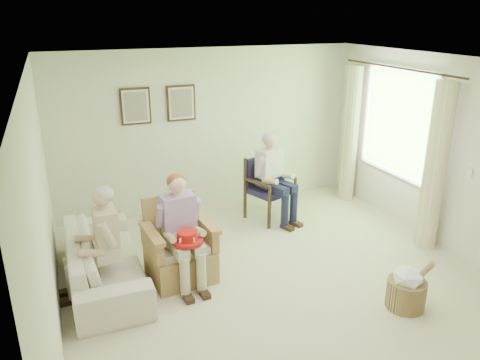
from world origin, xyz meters
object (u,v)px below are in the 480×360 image
Objects in this scene: hatbox at (407,288)px; wicker_armchair at (179,253)px; sofa at (104,258)px; red_hat at (188,238)px; person_wicker at (181,224)px; wood_armchair at (268,185)px; person_dark at (273,172)px; person_sofa at (103,237)px.

wicker_armchair is at bearing 143.81° from hatbox.
sofa is 1.12m from red_hat.
sofa is 1.05m from person_wicker.
red_hat is (-1.75, -1.58, 0.14)m from wood_armchair.
person_wicker is 0.97× the size of person_dark.
person_dark is (2.65, 0.87, 0.49)m from sofa.
wicker_armchair reaches higher than wood_armchair.
person_wicker is 3.70× the size of red_hat.
red_hat is (0.90, -0.29, -0.05)m from person_sofa.
sofa is 1.54× the size of person_dark.
sofa is 3.36× the size of hatbox.
person_dark reaches higher than wicker_armchair.
wicker_armchair is 2.18m from wood_armchair.
wicker_armchair is 0.49m from red_hat.
red_hat is (-1.75, -1.42, -0.13)m from person_dark.
person_sofa is (-2.65, -1.13, -0.07)m from person_dark.
person_wicker is at bearing 146.15° from hatbox.
person_dark is (1.78, 1.21, 0.03)m from person_wicker.
wood_armchair is at bearing 30.25° from wicker_armchair.
red_hat is 2.51m from hatbox.
sofa is at bearing 177.80° from person_sofa.
person_sofa is 3.43m from hatbox.
hatbox is (2.13, -1.24, -0.43)m from red_hat.
person_wicker is at bearing 82.37° from person_sofa.
person_wicker is at bearing -162.76° from wood_armchair.
person_dark is 3.81× the size of red_hat.
hatbox is (2.16, -1.58, -0.07)m from wicker_armchair.
person_sofa reaches higher than hatbox.
person_sofa is 3.55× the size of red_hat.
person_dark is at bearing 26.64° from wicker_armchair.
red_hat is at bearing 69.86° from person_sofa.
red_hat is at bearing -158.46° from wood_armchair.
hatbox is at bearing -38.59° from person_wicker.
wood_armchair is at bearing 32.99° from person_wicker.
person_wicker reaches higher than red_hat.
person_dark is 2.17× the size of hatbox.
person_sofa is at bearing 153.23° from hatbox.
wicker_armchair is 0.97m from person_sofa.
person_wicker is at bearing -94.74° from wicker_armchair.
wicker_armchair reaches higher than sofa.
sofa is at bearing -179.34° from wood_armchair.
person_wicker reaches higher than wood_armchair.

